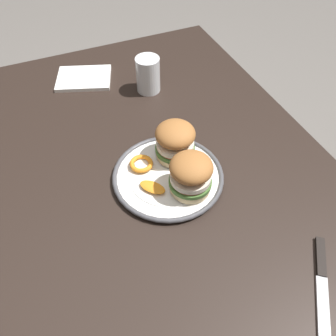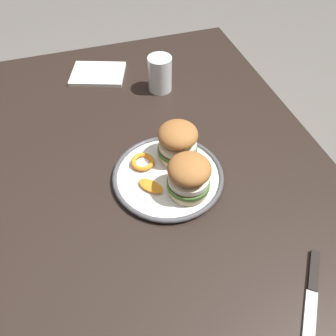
# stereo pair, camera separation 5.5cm
# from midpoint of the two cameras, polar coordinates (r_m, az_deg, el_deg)

# --- Properties ---
(ground_plane) EXTENTS (8.00, 8.00, 0.00)m
(ground_plane) POSITION_cam_midpoint_polar(r_m,az_deg,el_deg) (1.49, -0.05, -20.36)
(ground_plane) COLOR slate
(dining_table) EXTENTS (1.41, 0.93, 0.72)m
(dining_table) POSITION_cam_midpoint_polar(r_m,az_deg,el_deg) (0.93, -0.07, -6.28)
(dining_table) COLOR black
(dining_table) RESTS_ON ground
(dinner_plate) EXTENTS (0.28, 0.28, 0.02)m
(dinner_plate) POSITION_cam_midpoint_polar(r_m,az_deg,el_deg) (0.86, 1.81, -1.41)
(dinner_plate) COLOR white
(dinner_plate) RESTS_ON dining_table
(sandwich_half_left) EXTENTS (0.11, 0.11, 0.10)m
(sandwich_half_left) POSITION_cam_midpoint_polar(r_m,az_deg,el_deg) (0.86, 3.43, 4.34)
(sandwich_half_left) COLOR beige
(sandwich_half_left) RESTS_ON dinner_plate
(sandwich_half_right) EXTENTS (0.10, 0.10, 0.10)m
(sandwich_half_right) POSITION_cam_midpoint_polar(r_m,az_deg,el_deg) (0.79, 5.44, -1.34)
(sandwich_half_right) COLOR beige
(sandwich_half_right) RESTS_ON dinner_plate
(orange_peel_curled) EXTENTS (0.08, 0.08, 0.01)m
(orange_peel_curled) POSITION_cam_midpoint_polar(r_m,az_deg,el_deg) (0.88, -2.42, 0.96)
(orange_peel_curled) COLOR orange
(orange_peel_curled) RESTS_ON dinner_plate
(orange_peel_strip_long) EXTENTS (0.07, 0.07, 0.01)m
(orange_peel_strip_long) POSITION_cam_midpoint_polar(r_m,az_deg,el_deg) (0.83, -0.97, -3.04)
(orange_peel_strip_long) COLOR orange
(orange_peel_strip_long) RESTS_ON dinner_plate
(drinking_glass) EXTENTS (0.07, 0.07, 0.11)m
(drinking_glass) POSITION_cam_midpoint_polar(r_m,az_deg,el_deg) (1.12, 0.11, 14.87)
(drinking_glass) COLOR white
(drinking_glass) RESTS_ON dining_table
(table_knife) EXTENTS (0.19, 0.15, 0.01)m
(table_knife) POSITION_cam_midpoint_polar(r_m,az_deg,el_deg) (0.78, 24.59, -18.38)
(table_knife) COLOR silver
(table_knife) RESTS_ON dining_table
(folded_napkin) EXTENTS (0.18, 0.21, 0.01)m
(folded_napkin) POSITION_cam_midpoint_polar(r_m,az_deg,el_deg) (1.22, -10.18, 15.01)
(folded_napkin) COLOR white
(folded_napkin) RESTS_ON dining_table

